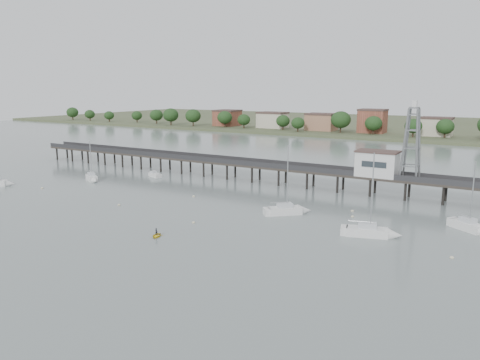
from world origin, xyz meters
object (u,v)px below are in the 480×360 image
object	(u,v)px
lattice_tower	(412,144)
yellow_dinghy	(156,237)
sailboat_c	(291,210)
sailboat_e	(473,228)
sailboat_d	(376,233)
white_tender	(155,175)
sailboat_b	(92,179)
pier	(269,167)

from	to	relation	value
lattice_tower	yellow_dinghy	world-z (taller)	lattice_tower
sailboat_c	sailboat_e	size ratio (longest dim) A/B	1.13
sailboat_d	white_tender	distance (m)	63.41
lattice_tower	sailboat_d	world-z (taller)	lattice_tower
lattice_tower	sailboat_d	distance (m)	29.67
sailboat_b	sailboat_d	bearing A→B (deg)	20.92
white_tender	sailboat_e	bearing A→B (deg)	12.77
sailboat_c	yellow_dinghy	xyz separation A→B (m)	(-11.91, -22.15, -0.64)
sailboat_e	sailboat_d	bearing A→B (deg)	-105.05
white_tender	sailboat_c	bearing A→B (deg)	2.14
sailboat_c	yellow_dinghy	world-z (taller)	sailboat_c
sailboat_c	lattice_tower	bearing A→B (deg)	13.16
sailboat_d	sailboat_b	size ratio (longest dim) A/B	1.33
lattice_tower	sailboat_b	size ratio (longest dim) A/B	1.54
pier	sailboat_d	world-z (taller)	sailboat_d
lattice_tower	sailboat_d	bearing A→B (deg)	-87.89
sailboat_d	sailboat_c	bearing A→B (deg)	146.00
pier	sailboat_b	size ratio (longest dim) A/B	14.92
lattice_tower	sailboat_c	xyz separation A→B (m)	(-15.29, -22.51, -10.46)
sailboat_e	white_tender	world-z (taller)	sailboat_e
sailboat_d	yellow_dinghy	size ratio (longest dim) A/B	5.81
sailboat_e	yellow_dinghy	distance (m)	48.66
sailboat_c	sailboat_e	world-z (taller)	sailboat_c
sailboat_d	white_tender	xyz separation A→B (m)	(-60.34, 19.50, -0.16)
lattice_tower	sailboat_b	distance (m)	72.01
yellow_dinghy	sailboat_d	bearing A→B (deg)	8.44
sailboat_d	white_tender	world-z (taller)	sailboat_d
yellow_dinghy	white_tender	bearing A→B (deg)	108.93
pier	sailboat_c	size ratio (longest dim) A/B	11.57
pier	sailboat_d	distance (m)	42.87
white_tender	yellow_dinghy	xyz separation A→B (m)	(32.11, -36.41, -0.48)
sailboat_d	sailboat_c	xyz separation A→B (m)	(-16.32, 5.24, 0.00)
lattice_tower	sailboat_b	bearing A→B (deg)	-163.53
pier	sailboat_e	distance (m)	48.15
pier	sailboat_c	xyz separation A→B (m)	(16.21, -22.51, -3.15)
white_tender	lattice_tower	bearing A→B (deg)	28.01
lattice_tower	sailboat_c	distance (m)	29.16
sailboat_e	sailboat_b	world-z (taller)	sailboat_e
lattice_tower	sailboat_e	bearing A→B (deg)	-53.05
sailboat_b	white_tender	size ratio (longest dim) A/B	2.33
lattice_tower	white_tender	world-z (taller)	lattice_tower
sailboat_b	yellow_dinghy	world-z (taller)	sailboat_b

